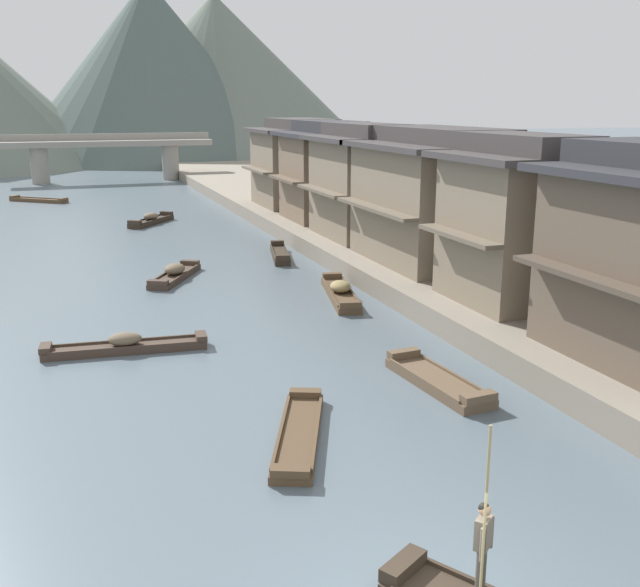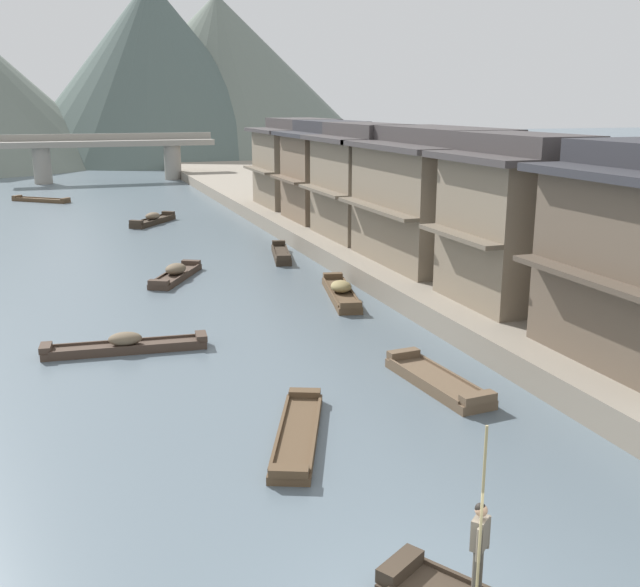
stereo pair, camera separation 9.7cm
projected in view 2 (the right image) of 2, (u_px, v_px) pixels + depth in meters
riverbank_right at (440, 234)px, 44.09m from camera, size 18.00×110.00×0.89m
boatman_person at (480, 539)px, 11.31m from camera, size 0.43×0.47×3.04m
boat_moored_nearest at (153, 220)px, 50.53m from camera, size 3.56×4.31×0.79m
boat_moored_second at (341, 292)px, 31.22m from camera, size 2.08×5.46×0.75m
boat_moored_third at (281, 254)px, 39.40m from camera, size 1.74×4.50×0.57m
boat_moored_far at (41, 200)px, 61.94m from camera, size 4.77×4.19×0.43m
boat_midriver_drifting at (176, 274)px, 34.64m from camera, size 3.11×4.53×0.74m
boat_midriver_upstream at (437, 381)px, 21.44m from camera, size 1.51×4.35×0.52m
boat_upstream_distant at (298, 434)px, 18.14m from camera, size 2.71×4.77×0.39m
boat_crossing_west at (126, 345)px, 24.48m from camera, size 5.45×1.35×0.67m
house_waterfront_second at (519, 221)px, 26.74m from camera, size 5.48×5.67×6.14m
house_waterfront_tall at (438, 197)px, 33.75m from camera, size 6.81×8.37×6.14m
house_waterfront_narrow at (366, 182)px, 40.17m from camera, size 5.65×6.94×6.14m
house_waterfront_far at (330, 171)px, 46.24m from camera, size 6.16×6.14×6.14m
house_waterfront_end at (302, 163)px, 52.85m from camera, size 7.10×6.99×6.14m
stone_bridge at (108, 151)px, 77.25m from camera, size 22.24×2.40×4.98m
hill_far_west at (219, 76)px, 116.40m from camera, size 51.26×51.26×24.59m
hill_far_centre at (154, 71)px, 107.36m from camera, size 41.91×41.91×25.44m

